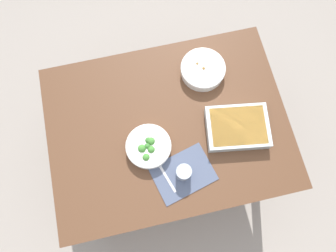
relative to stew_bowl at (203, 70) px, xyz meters
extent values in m
plane|color=#9E9389|center=(-0.24, -0.25, -0.77)|extent=(6.00, 6.00, 0.00)
cube|color=brown|center=(-0.24, -0.25, -0.05)|extent=(1.20, 0.90, 0.04)
cylinder|color=brown|center=(-0.78, -0.64, -0.42)|extent=(0.06, 0.06, 0.70)
cylinder|color=brown|center=(0.30, -0.64, -0.42)|extent=(0.06, 0.06, 0.70)
cylinder|color=brown|center=(-0.78, 0.14, -0.42)|extent=(0.06, 0.06, 0.70)
cylinder|color=brown|center=(0.30, 0.14, -0.42)|extent=(0.06, 0.06, 0.70)
cube|color=#4C5670|center=(-0.22, -0.50, -0.03)|extent=(0.32, 0.26, 0.00)
cylinder|color=silver|center=(0.00, 0.00, 0.00)|extent=(0.22, 0.22, 0.05)
torus|color=silver|center=(0.00, 0.00, 0.02)|extent=(0.23, 0.23, 0.01)
cylinder|color=olive|center=(0.00, 0.00, 0.00)|extent=(0.18, 0.18, 0.03)
sphere|color=olive|center=(0.00, -0.01, 0.02)|extent=(0.02, 0.02, 0.02)
sphere|color=silver|center=(0.00, 0.03, 0.02)|extent=(0.02, 0.02, 0.02)
sphere|color=olive|center=(-0.02, 0.03, 0.02)|extent=(0.02, 0.02, 0.02)
cylinder|color=silver|center=(-0.36, -0.34, -0.01)|extent=(0.21, 0.21, 0.05)
torus|color=silver|center=(-0.36, -0.34, 0.01)|extent=(0.22, 0.22, 0.01)
cylinder|color=#8CB272|center=(-0.36, -0.34, 0.00)|extent=(0.17, 0.17, 0.02)
sphere|color=#3D7A33|center=(-0.35, -0.31, 0.01)|extent=(0.03, 0.03, 0.03)
sphere|color=#3D7A33|center=(-0.36, -0.34, 0.01)|extent=(0.03, 0.03, 0.03)
sphere|color=#478C38|center=(-0.38, -0.39, 0.02)|extent=(0.03, 0.03, 0.03)
sphere|color=#478C38|center=(-0.39, -0.34, 0.02)|extent=(0.04, 0.04, 0.04)
sphere|color=#478C38|center=(-0.35, -0.36, 0.02)|extent=(0.04, 0.04, 0.04)
sphere|color=#478C38|center=(-0.34, -0.32, 0.02)|extent=(0.04, 0.04, 0.04)
cube|color=silver|center=(0.09, -0.34, 0.00)|extent=(0.33, 0.26, 0.06)
cube|color=gold|center=(0.09, -0.34, 0.01)|extent=(0.29, 0.23, 0.04)
cylinder|color=#B2BCC6|center=(-0.22, -0.50, 0.01)|extent=(0.07, 0.07, 0.08)
cylinder|color=black|center=(-0.22, -0.50, 0.00)|extent=(0.06, 0.06, 0.05)
cube|color=silver|center=(0.00, 0.00, -0.03)|extent=(0.03, 0.14, 0.01)
ellipsoid|color=silver|center=(0.01, -0.08, -0.03)|extent=(0.03, 0.04, 0.01)
cube|color=silver|center=(-0.30, -0.51, -0.03)|extent=(0.06, 0.14, 0.01)
ellipsoid|color=silver|center=(-0.33, -0.43, -0.03)|extent=(0.04, 0.05, 0.01)
camera|label=1|loc=(-0.34, -0.67, 1.46)|focal=33.21mm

